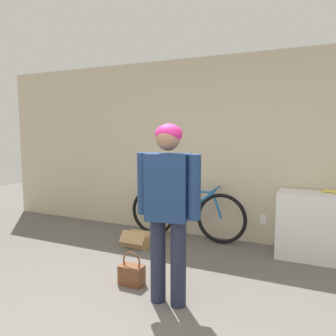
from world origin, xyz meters
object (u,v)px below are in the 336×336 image
Objects in this scene: bicycle at (186,214)px; banana at (336,192)px; handbag at (132,274)px; person at (168,198)px; cardboard_box at (138,239)px.

banana is at bearing -0.42° from bicycle.
bicycle is at bearing 91.17° from handbag.
person reaches higher than bicycle.
person is at bearing -128.16° from banana.
bicycle is at bearing -178.81° from banana.
banana is 0.94× the size of cardboard_box.
cardboard_box is (-2.40, -0.56, -0.75)m from banana.
person is 0.92× the size of bicycle.
person is at bearing -50.49° from cardboard_box.
banana reaches higher than cardboard_box.
bicycle reaches higher than cardboard_box.
person is 1.91m from bicycle.
banana is at bearing 43.22° from person.
cardboard_box is (-0.52, 1.05, -0.03)m from handbag.
person reaches higher than cardboard_box.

